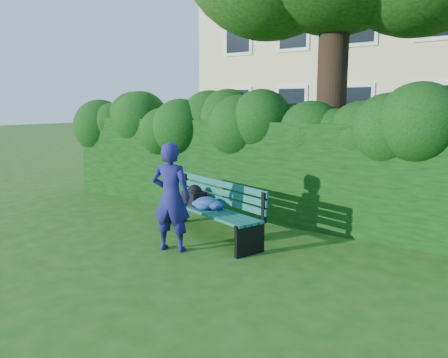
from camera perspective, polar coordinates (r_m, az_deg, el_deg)
The scene contains 5 objects.
ground at distance 6.61m, azimuth -3.06°, elevation -8.87°, with size 80.00×80.00×0.00m, color #1E5110.
apartment_building at distance 19.67m, azimuth 24.93°, elevation 20.31°, with size 16.00×8.08×12.00m.
hedge at distance 8.19m, azimuth 6.52°, elevation 1.20°, with size 10.00×1.00×1.80m.
park_bench at distance 7.03m, azimuth -2.16°, elevation -3.48°, with size 2.28×1.22×0.89m.
man_reading at distance 6.31m, azimuth -6.95°, elevation -2.38°, with size 0.58×0.38×1.58m, color navy.
Camera 1 is at (3.91, -4.89, 2.11)m, focal length 35.00 mm.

